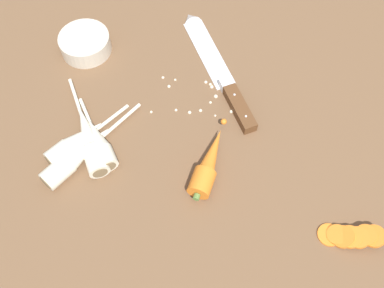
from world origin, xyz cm
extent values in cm
cube|color=brown|center=(0.00, 0.00, -2.00)|extent=(120.00, 90.00, 4.00)
cube|color=silver|center=(1.79, 22.11, 0.25)|extent=(12.63, 19.93, 0.50)
cone|color=silver|center=(-3.06, 32.20, 0.25)|extent=(4.87, 4.42, 3.96)
cube|color=silver|center=(6.12, 13.09, 1.10)|extent=(3.52, 3.08, 2.20)
cube|color=brown|center=(8.94, 7.23, 1.10)|extent=(7.29, 11.13, 2.20)
sphere|color=silver|center=(7.72, 9.76, 2.20)|extent=(0.50, 0.50, 0.50)
sphere|color=silver|center=(10.15, 4.71, 2.20)|extent=(0.50, 0.50, 0.50)
cylinder|color=orange|center=(2.43, -10.19, 2.10)|extent=(5.28, 5.76, 4.20)
cone|color=orange|center=(3.88, -4.52, 2.10)|extent=(6.76, 12.32, 3.99)
sphere|color=orange|center=(5.85, 3.19, 2.10)|extent=(1.20, 1.20, 1.20)
cylinder|color=#5B7F3D|center=(1.68, -13.13, 2.10)|extent=(1.41, 1.27, 1.20)
cylinder|color=silver|center=(-24.69, -6.56, 2.00)|extent=(5.94, 5.98, 4.00)
cone|color=silver|center=(-20.65, -1.89, 2.00)|extent=(8.05, 8.47, 3.80)
cylinder|color=silver|center=(-16.50, 2.90, 1.10)|extent=(6.13, 6.93, 0.70)
cylinder|color=#7A6647|center=(-26.14, -8.24, 2.00)|extent=(2.31, 2.06, 2.80)
cylinder|color=silver|center=(-17.60, -7.19, 2.00)|extent=(6.04, 6.76, 4.00)
cone|color=silver|center=(-21.00, -0.25, 2.00)|extent=(7.76, 10.56, 3.80)
cylinder|color=silver|center=(-24.48, 6.87, 1.10)|extent=(5.33, 9.93, 0.70)
cylinder|color=#7A6647|center=(-16.38, -9.70, 2.00)|extent=(2.65, 1.50, 2.80)
cylinder|color=silver|center=(-24.21, -10.24, 2.00)|extent=(6.59, 6.89, 4.00)
cone|color=silver|center=(-19.48, -4.04, 2.00)|extent=(9.08, 10.24, 3.80)
cylinder|color=silver|center=(-14.64, 2.31, 1.10)|extent=(7.11, 9.01, 0.70)
cylinder|color=#7A6647|center=(-25.92, -12.47, 2.00)|extent=(2.41, 1.94, 2.80)
cylinder|color=silver|center=(-16.03, -6.55, 2.00)|extent=(5.50, 5.53, 4.00)
cone|color=silver|center=(-18.82, -1.60, 2.00)|extent=(6.89, 8.21, 3.80)
cylinder|color=silver|center=(-21.69, 3.47, 1.10)|extent=(4.48, 7.20, 0.70)
cylinder|color=#7A6647|center=(-15.02, -8.34, 2.00)|extent=(2.59, 1.64, 2.80)
cylinder|color=orange|center=(25.37, -17.64, 0.35)|extent=(4.16, 4.16, 0.70)
cylinder|color=orange|center=(26.65, -17.66, 0.60)|extent=(3.73, 3.68, 1.72)
cylinder|color=orange|center=(27.52, -18.06, 0.84)|extent=(3.99, 4.04, 2.35)
cylinder|color=orange|center=(28.63, -18.05, 1.09)|extent=(4.11, 4.07, 1.80)
cylinder|color=orange|center=(30.03, -18.14, 1.33)|extent=(3.93, 3.88, 1.80)
cylinder|color=orange|center=(31.26, -17.70, 1.57)|extent=(3.85, 3.83, 1.95)
cylinder|color=orange|center=(32.55, -17.86, 1.82)|extent=(4.02, 4.03, 2.19)
cylinder|color=beige|center=(-25.23, 21.06, 2.00)|extent=(11.00, 11.00, 4.00)
cylinder|color=#ABA392|center=(-25.23, 21.06, 2.48)|extent=(8.80, 8.80, 2.80)
sphere|color=beige|center=(2.66, 13.64, 0.31)|extent=(0.62, 0.62, 0.62)
sphere|color=beige|center=(3.99, 10.60, 0.42)|extent=(0.85, 0.85, 0.85)
sphere|color=beige|center=(-4.87, 14.26, 0.26)|extent=(0.53, 0.53, 0.53)
sphere|color=beige|center=(6.62, 14.72, 0.28)|extent=(0.57, 0.57, 0.57)
sphere|color=beige|center=(-6.02, 12.41, 0.36)|extent=(0.71, 0.71, 0.71)
sphere|color=beige|center=(1.06, 6.82, 0.35)|extent=(0.70, 0.70, 0.70)
sphere|color=beige|center=(7.35, 7.08, 0.38)|extent=(0.75, 0.75, 0.75)
sphere|color=beige|center=(-3.97, 6.54, 0.30)|extent=(0.60, 0.60, 0.60)
sphere|color=beige|center=(-7.55, 14.64, 0.31)|extent=(0.62, 0.62, 0.62)
sphere|color=beige|center=(4.10, 5.82, 0.24)|extent=(0.48, 0.48, 0.48)
sphere|color=beige|center=(3.01, 12.96, 0.38)|extent=(0.76, 0.76, 0.76)
sphere|color=beige|center=(-8.96, 5.67, 0.28)|extent=(0.57, 0.57, 0.57)
sphere|color=beige|center=(-1.14, 6.17, 0.37)|extent=(0.75, 0.75, 0.75)
sphere|color=beige|center=(1.69, 14.12, 0.35)|extent=(0.69, 0.69, 0.69)
sphere|color=beige|center=(2.96, 8.97, 0.30)|extent=(0.60, 0.60, 0.60)
camera|label=1|loc=(3.33, -44.49, 76.73)|focal=42.16mm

